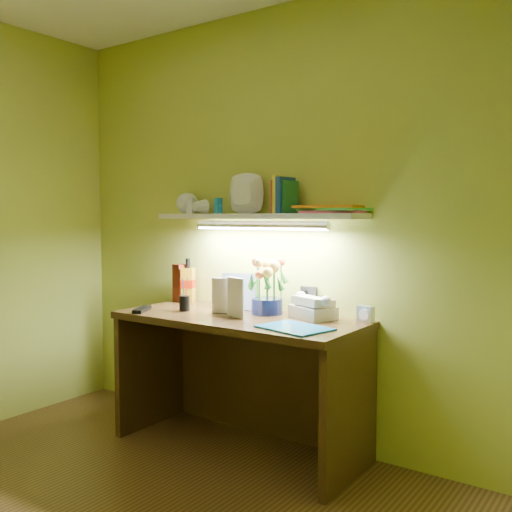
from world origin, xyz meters
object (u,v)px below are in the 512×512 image
Objects in this scene: flower_bouquet at (267,287)px; whisky_bottle at (188,280)px; telephone at (313,306)px; desk at (238,383)px; desk_clock at (366,314)px.

flower_bouquet is 0.65m from whisky_bottle.
telephone is at bearing 4.62° from flower_bouquet.
desk is at bearing -119.45° from flower_bouquet.
whisky_bottle reaches higher than desk.
telephone is 0.29m from desk_clock.
desk is 0.79m from whisky_bottle.
telephone is 2.65× the size of desk_clock.
flower_bouquet is 1.36× the size of telephone.
desk is at bearing -132.70° from telephone.
desk is 4.53× the size of flower_bouquet.
desk_clock is at bearing 1.20° from whisky_bottle.
flower_bouquet is 1.09× the size of whisky_bottle.
whisky_bottle reaches higher than telephone.
whisky_bottle is (-1.21, -0.03, 0.10)m from desk_clock.
desk is 4.96× the size of whisky_bottle.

